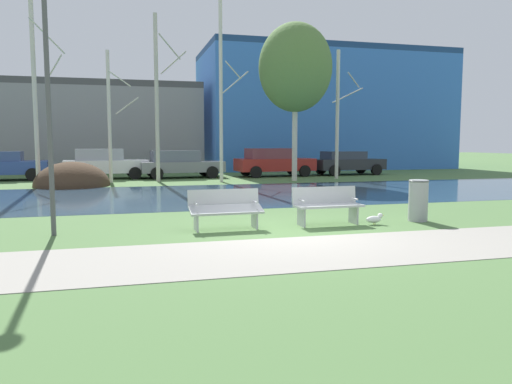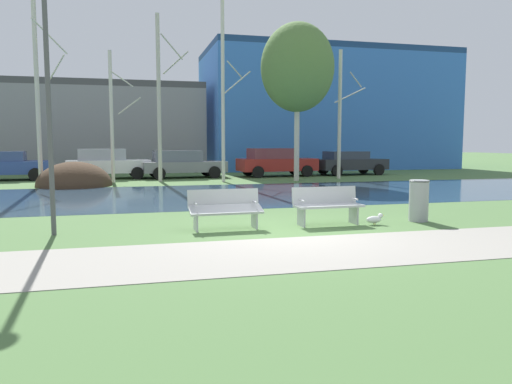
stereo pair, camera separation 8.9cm
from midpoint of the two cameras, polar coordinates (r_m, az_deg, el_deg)
The scene contains 22 objects.
ground_plane at distance 19.86m, azimuth -4.95°, elevation 0.29°, with size 120.00×120.00×0.00m, color #4C703D.
paved_path_strip at distance 8.73m, azimuth 7.77°, elevation -6.81°, with size 60.00×2.56×0.01m, color gray.
river_band at distance 17.91m, azimuth -3.90°, elevation -0.29°, with size 80.00×8.14×0.01m, color #2D475B.
soil_mound at distance 22.90m, azimuth -20.26°, elevation 0.68°, with size 3.21×3.38×2.13m, color #423021.
bench_left at distance 10.74m, azimuth -3.38°, elevation -1.86°, with size 1.61×0.59×0.87m.
bench_right at distance 11.44m, azimuth 8.53°, elevation -1.45°, with size 1.61×0.60×0.87m.
trash_bin at distance 12.46m, azimuth 18.62°, elevation -0.88°, with size 0.48×0.48×1.00m.
seagull at distance 11.69m, azimuth 13.88°, elevation -3.08°, with size 0.45×0.17×0.26m.
streetlamp at distance 10.90m, azimuth -22.98°, elevation 14.18°, with size 0.32×0.32×5.36m.
birch_far_left at distance 23.63m, azimuth -23.99°, elevation 11.73°, with size 1.43×2.49×8.96m.
birch_left at distance 24.16m, azimuth -16.27°, elevation 8.52°, with size 1.44×2.38×6.15m.
birch_center_left at distance 24.33m, azimuth -11.05°, elevation 10.88°, with size 1.53×2.58×7.97m.
birch_center at distance 23.76m, azimuth -3.70°, elevation 11.73°, with size 1.41×2.28×8.66m.
birch_center_right at distance 24.63m, azimuth 4.95°, elevation 14.22°, with size 3.58×3.58×7.68m.
birch_right at distance 26.14m, azimuth 9.91°, elevation 9.02°, with size 1.43×2.52×6.64m.
parked_van_nearest_blue at distance 27.56m, azimuth -27.04°, elevation 2.83°, with size 4.19×2.33×1.45m.
parked_sedan_second_white at distance 26.70m, azimuth -16.89°, elevation 3.22°, with size 4.29×2.25×1.56m.
parked_hatch_third_grey at distance 26.58m, azimuth -8.53°, elevation 3.30°, with size 4.53×2.32×1.46m.
parked_wagon_fourth_red at distance 27.40m, azimuth 2.38°, elevation 3.54°, with size 4.46×2.21×1.57m.
parked_suv_fifth_dark at distance 29.24m, azimuth 10.93°, elevation 3.43°, with size 4.25×2.17×1.38m.
building_grey_warehouse at distance 34.78m, azimuth -21.41°, elevation 6.99°, with size 17.95×6.38×5.72m.
building_blue_store at distance 37.53m, azimuth 8.05°, elevation 9.36°, with size 17.67×8.71×8.52m.
Camera 2 is at (-3.19, -9.52, 1.91)m, focal length 34.35 mm.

